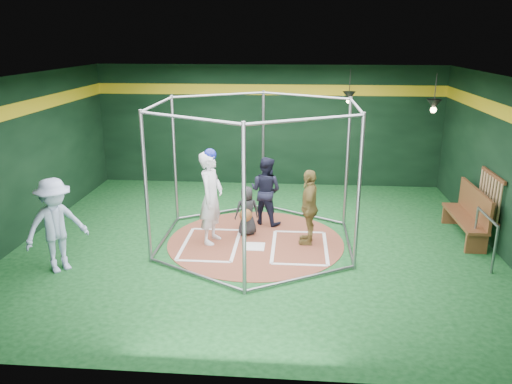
# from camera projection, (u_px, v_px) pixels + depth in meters

# --- Properties ---
(room_shell) EXTENTS (10.10, 9.10, 3.53)m
(room_shell) POSITION_uv_depth(u_px,v_px,m) (256.00, 163.00, 10.30)
(room_shell) COLOR #0D3C17
(room_shell) RESTS_ON ground
(clay_disc) EXTENTS (3.80, 3.80, 0.01)m
(clay_disc) POSITION_uv_depth(u_px,v_px,m) (256.00, 241.00, 10.82)
(clay_disc) COLOR brown
(clay_disc) RESTS_ON ground
(home_plate) EXTENTS (0.43, 0.43, 0.01)m
(home_plate) POSITION_uv_depth(u_px,v_px,m) (254.00, 246.00, 10.53)
(home_plate) COLOR white
(home_plate) RESTS_ON clay_disc
(batter_box_left) EXTENTS (1.17, 1.77, 0.01)m
(batter_box_left) POSITION_uv_depth(u_px,v_px,m) (210.00, 244.00, 10.65)
(batter_box_left) COLOR white
(batter_box_left) RESTS_ON clay_disc
(batter_box_right) EXTENTS (1.17, 1.77, 0.01)m
(batter_box_right) POSITION_uv_depth(u_px,v_px,m) (300.00, 247.00, 10.50)
(batter_box_right) COLOR white
(batter_box_right) RESTS_ON clay_disc
(batting_cage) EXTENTS (4.05, 4.67, 3.00)m
(batting_cage) POSITION_uv_depth(u_px,v_px,m) (256.00, 175.00, 10.37)
(batting_cage) COLOR gray
(batting_cage) RESTS_ON ground
(bat_rack) EXTENTS (0.07, 1.25, 0.98)m
(bat_rack) POSITION_uv_depth(u_px,v_px,m) (490.00, 196.00, 10.50)
(bat_rack) COLOR brown
(bat_rack) RESTS_ON room_shell
(pendant_lamp_near) EXTENTS (0.34, 0.34, 0.90)m
(pendant_lamp_near) POSITION_uv_depth(u_px,v_px,m) (349.00, 96.00, 13.25)
(pendant_lamp_near) COLOR black
(pendant_lamp_near) RESTS_ON room_shell
(pendant_lamp_far) EXTENTS (0.34, 0.34, 0.90)m
(pendant_lamp_far) POSITION_uv_depth(u_px,v_px,m) (434.00, 105.00, 11.59)
(pendant_lamp_far) COLOR black
(pendant_lamp_far) RESTS_ON room_shell
(batter_figure) EXTENTS (0.62, 0.81, 2.06)m
(batter_figure) POSITION_uv_depth(u_px,v_px,m) (211.00, 197.00, 10.51)
(batter_figure) COLOR silver
(batter_figure) RESTS_ON clay_disc
(visitor_leopard) EXTENTS (0.47, 0.98, 1.62)m
(visitor_leopard) POSITION_uv_depth(u_px,v_px,m) (309.00, 207.00, 10.52)
(visitor_leopard) COLOR #9E8643
(visitor_leopard) RESTS_ON clay_disc
(catcher_figure) EXTENTS (0.63, 0.65, 1.11)m
(catcher_figure) POSITION_uv_depth(u_px,v_px,m) (247.00, 211.00, 11.03)
(catcher_figure) COLOR black
(catcher_figure) RESTS_ON clay_disc
(umpire) EXTENTS (0.97, 0.88, 1.61)m
(umpire) POSITION_uv_depth(u_px,v_px,m) (266.00, 191.00, 11.64)
(umpire) COLOR black
(umpire) RESTS_ON clay_disc
(bystander_blue) EXTENTS (1.30, 1.31, 1.81)m
(bystander_blue) POSITION_uv_depth(u_px,v_px,m) (56.00, 225.00, 9.25)
(bystander_blue) COLOR #ABBBE2
(bystander_blue) RESTS_ON ground
(dugout_bench) EXTENTS (0.45, 1.93, 1.13)m
(dugout_bench) POSITION_uv_depth(u_px,v_px,m) (469.00, 213.00, 10.89)
(dugout_bench) COLOR brown
(dugout_bench) RESTS_ON ground
(steel_railing) EXTENTS (0.05, 1.11, 0.96)m
(steel_railing) POSITION_uv_depth(u_px,v_px,m) (486.00, 231.00, 9.70)
(steel_railing) COLOR gray
(steel_railing) RESTS_ON ground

